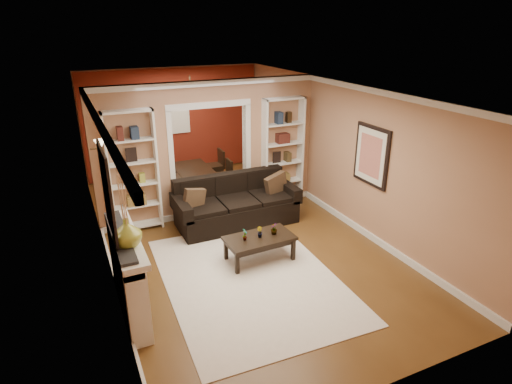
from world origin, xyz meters
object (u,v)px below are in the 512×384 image
bookshelf_right (282,152)px  dining_table (195,179)px  bookshelf_left (133,172)px  fireplace (130,275)px  coffee_table (260,248)px  sofa (237,202)px

bookshelf_right → dining_table: 2.31m
dining_table → bookshelf_left: bearing=133.6°
bookshelf_left → fireplace: bearing=-102.0°
coffee_table → bookshelf_right: (1.48, 2.03, 0.94)m
coffee_table → fireplace: (-2.16, -0.50, 0.37)m
sofa → bookshelf_left: size_ratio=1.04×
coffee_table → fireplace: 2.24m
coffee_table → bookshelf_right: bearing=51.5°
bookshelf_left → bookshelf_right: 3.10m
sofa → bookshelf_left: bearing=162.2°
sofa → bookshelf_right: (1.30, 0.58, 0.68)m
coffee_table → bookshelf_left: bearing=126.3°
coffee_table → bookshelf_left: 2.76m
fireplace → bookshelf_right: bearing=34.8°
sofa → fireplace: (-2.34, -1.95, 0.11)m
bookshelf_left → fireplace: bookshelf_left is taller
coffee_table → bookshelf_right: size_ratio=0.49×
bookshelf_left → fireplace: 2.65m
sofa → bookshelf_right: bookshelf_right is taller
sofa → bookshelf_left: (-1.80, 0.58, 0.68)m
sofa → coffee_table: 1.48m
coffee_table → sofa: bearing=80.5°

